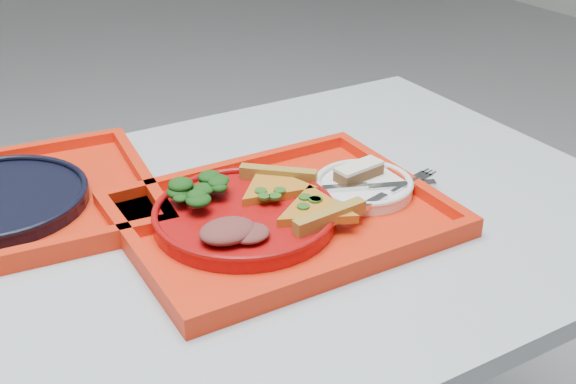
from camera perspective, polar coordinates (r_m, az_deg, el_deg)
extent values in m
cube|color=#9FA7B3|center=(1.00, -13.98, -6.13)|extent=(1.60, 0.80, 0.03)
cylinder|color=gray|center=(1.73, 7.30, -4.46)|extent=(0.05, 0.05, 0.72)
cube|color=red|center=(1.05, -0.50, -2.18)|extent=(0.45, 0.35, 0.01)
cube|color=red|center=(1.16, -21.76, -1.26)|extent=(0.48, 0.39, 0.01)
cylinder|color=#9A0A0A|center=(1.03, -3.45, -2.00)|extent=(0.26, 0.26, 0.02)
cylinder|color=white|center=(1.11, 5.98, 0.32)|extent=(0.15, 0.15, 0.01)
ellipsoid|color=black|center=(1.04, -6.66, 0.17)|extent=(0.09, 0.08, 0.04)
ellipsoid|color=brown|center=(0.96, -4.80, -3.08)|extent=(0.08, 0.06, 0.02)
cube|color=#52301B|center=(1.12, 5.61, 1.54)|extent=(0.08, 0.04, 0.02)
cube|color=beige|center=(1.12, 5.64, 2.04)|extent=(0.08, 0.04, 0.01)
cube|color=silver|center=(1.10, 7.04, 0.53)|extent=(0.18, 0.08, 0.01)
cube|color=silver|center=(1.08, 8.15, -0.01)|extent=(0.18, 0.07, 0.01)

